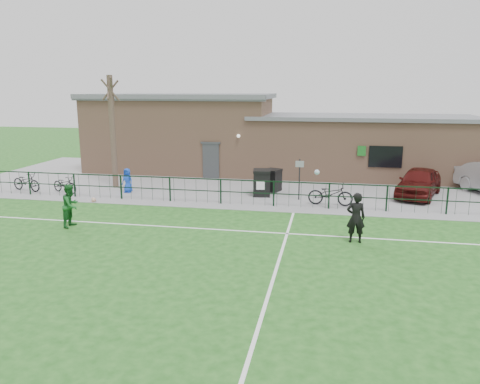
% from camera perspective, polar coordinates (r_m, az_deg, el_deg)
% --- Properties ---
extents(ground, '(90.00, 90.00, 0.00)m').
position_cam_1_polar(ground, '(14.34, -3.84, -9.43)').
color(ground, '#1A4F17').
rests_on(ground, ground).
extents(paving_strip, '(34.00, 13.00, 0.02)m').
position_cam_1_polar(paving_strip, '(27.09, 3.41, 1.22)').
color(paving_strip, gray).
rests_on(paving_strip, ground).
extents(pitch_line_touch, '(28.00, 0.10, 0.01)m').
position_cam_1_polar(pitch_line_touch, '(21.60, 1.41, -1.75)').
color(pitch_line_touch, white).
rests_on(pitch_line_touch, ground).
extents(pitch_line_mid, '(28.00, 0.10, 0.01)m').
position_cam_1_polar(pitch_line_mid, '(18.00, -0.60, -4.72)').
color(pitch_line_mid, white).
rests_on(pitch_line_mid, ground).
extents(pitch_line_perp, '(0.10, 16.00, 0.01)m').
position_cam_1_polar(pitch_line_perp, '(13.99, 4.23, -10.00)').
color(pitch_line_perp, white).
rests_on(pitch_line_perp, ground).
extents(perimeter_fence, '(28.00, 0.10, 1.20)m').
position_cam_1_polar(perimeter_fence, '(21.65, 1.50, -0.09)').
color(perimeter_fence, black).
rests_on(perimeter_fence, ground).
extents(bare_tree, '(0.30, 0.30, 6.00)m').
position_cam_1_polar(bare_tree, '(26.09, -15.26, 7.00)').
color(bare_tree, '#48362C').
rests_on(bare_tree, ground).
extents(wheelie_bin_left, '(0.93, 1.03, 1.24)m').
position_cam_1_polar(wheelie_bin_left, '(23.55, 2.68, 1.05)').
color(wheelie_bin_left, black).
rests_on(wheelie_bin_left, paving_strip).
extents(wheelie_bin_right, '(0.96, 1.01, 1.08)m').
position_cam_1_polar(wheelie_bin_right, '(24.60, 3.99, 1.35)').
color(wheelie_bin_right, black).
rests_on(wheelie_bin_right, paving_strip).
extents(sign_post, '(0.08, 0.08, 2.00)m').
position_cam_1_polar(sign_post, '(22.76, 7.24, 1.52)').
color(sign_post, black).
rests_on(sign_post, paving_strip).
extents(car_maroon, '(3.05, 4.56, 1.44)m').
position_cam_1_polar(car_maroon, '(24.98, 20.96, 1.13)').
color(car_maroon, '#450D0C').
rests_on(car_maroon, paving_strip).
extents(bicycle_a, '(2.01, 1.14, 1.00)m').
position_cam_1_polar(bicycle_a, '(27.07, -24.59, 1.17)').
color(bicycle_a, black).
rests_on(bicycle_a, paving_strip).
extents(bicycle_c, '(1.81, 1.14, 0.90)m').
position_cam_1_polar(bicycle_c, '(25.86, -20.57, 0.91)').
color(bicycle_c, black).
rests_on(bicycle_c, paving_strip).
extents(bicycle_e, '(2.09, 0.85, 1.08)m').
position_cam_1_polar(bicycle_e, '(22.00, 10.96, -0.23)').
color(bicycle_e, black).
rests_on(bicycle_e, paving_strip).
extents(spectator_child, '(0.69, 0.52, 1.26)m').
position_cam_1_polar(spectator_child, '(24.93, -13.56, 1.38)').
color(spectator_child, blue).
rests_on(spectator_child, paving_strip).
extents(goalkeeper_kick, '(1.95, 3.87, 1.96)m').
position_cam_1_polar(goalkeeper_kick, '(17.00, 13.83, -2.92)').
color(goalkeeper_kick, black).
rests_on(goalkeeper_kick, ground).
extents(outfield_player, '(0.68, 0.86, 1.70)m').
position_cam_1_polar(outfield_player, '(19.50, -19.92, -1.55)').
color(outfield_player, '#1A5B23').
rests_on(outfield_player, ground).
extents(ball_ground, '(0.22, 0.22, 0.22)m').
position_cam_1_polar(ball_ground, '(23.43, -17.40, -0.91)').
color(ball_ground, silver).
rests_on(ball_ground, ground).
extents(clubhouse, '(24.25, 5.40, 4.96)m').
position_cam_1_polar(clubhouse, '(29.81, 2.54, 6.59)').
color(clubhouse, '#AA7B5F').
rests_on(clubhouse, ground).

